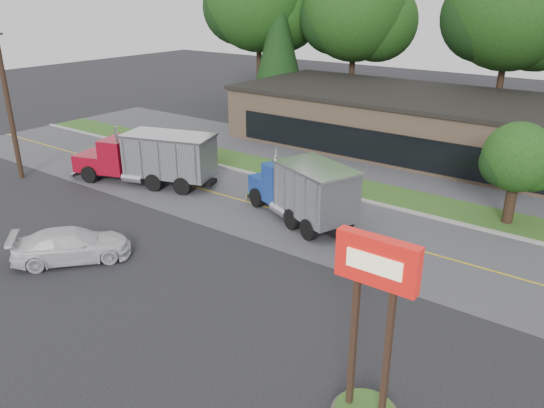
{
  "coord_description": "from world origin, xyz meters",
  "views": [
    {
      "loc": [
        15.35,
        -13.46,
        11.53
      ],
      "look_at": [
        0.93,
        6.03,
        1.8
      ],
      "focal_mm": 35.0,
      "sensor_mm": 36.0,
      "label": 1
    }
  ],
  "objects_px": {
    "dump_truck_red": "(152,157)",
    "dump_truck_blue": "(304,190)",
    "bilo_sign": "(368,368)",
    "utility_pole": "(8,101)",
    "rally_car": "(72,245)"
  },
  "relations": [
    {
      "from": "dump_truck_red",
      "to": "dump_truck_blue",
      "type": "relative_size",
      "value": 1.27
    },
    {
      "from": "dump_truck_red",
      "to": "dump_truck_blue",
      "type": "height_order",
      "value": "same"
    },
    {
      "from": "utility_pole",
      "to": "dump_truck_blue",
      "type": "distance_m",
      "value": 20.06
    },
    {
      "from": "bilo_sign",
      "to": "rally_car",
      "type": "bearing_deg",
      "value": 175.93
    },
    {
      "from": "bilo_sign",
      "to": "dump_truck_red",
      "type": "height_order",
      "value": "bilo_sign"
    },
    {
      "from": "dump_truck_red",
      "to": "rally_car",
      "type": "relative_size",
      "value": 1.86
    },
    {
      "from": "dump_truck_red",
      "to": "rally_car",
      "type": "distance_m",
      "value": 10.59
    },
    {
      "from": "dump_truck_blue",
      "to": "rally_car",
      "type": "xyz_separation_m",
      "value": [
        -6.1,
        -10.09,
        -1.04
      ]
    },
    {
      "from": "utility_pole",
      "to": "dump_truck_blue",
      "type": "height_order",
      "value": "utility_pole"
    },
    {
      "from": "bilo_sign",
      "to": "rally_car",
      "type": "height_order",
      "value": "bilo_sign"
    },
    {
      "from": "utility_pole",
      "to": "bilo_sign",
      "type": "relative_size",
      "value": 1.68
    },
    {
      "from": "bilo_sign",
      "to": "utility_pole",
      "type": "bearing_deg",
      "value": 168.11
    },
    {
      "from": "utility_pole",
      "to": "bilo_sign",
      "type": "xyz_separation_m",
      "value": [
        28.5,
        -6.0,
        -3.07
      ]
    },
    {
      "from": "dump_truck_blue",
      "to": "dump_truck_red",
      "type": "bearing_deg",
      "value": 25.89
    },
    {
      "from": "dump_truck_red",
      "to": "dump_truck_blue",
      "type": "bearing_deg",
      "value": 166.48
    }
  ]
}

